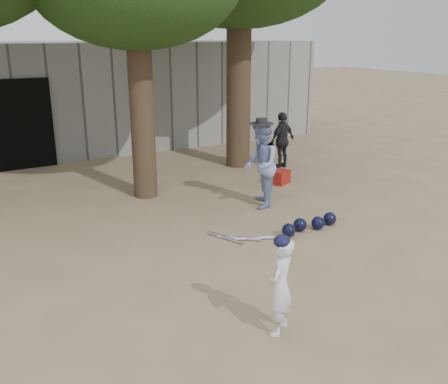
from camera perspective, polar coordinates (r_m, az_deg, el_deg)
ground at (r=6.75m, az=-0.09°, el=-10.74°), size 70.00×70.00×0.00m
boy_player at (r=5.58m, az=6.47°, el=-10.71°), size 0.49×0.46×1.13m
spectator_blue at (r=9.53m, az=4.20°, el=3.08°), size 0.95×1.01×1.65m
spectator_dark at (r=12.52m, az=6.67°, el=5.90°), size 0.87×0.53×1.39m
red_bag at (r=11.25m, az=6.43°, el=1.71°), size 0.51×0.46×0.30m
back_building at (r=15.84m, az=-19.69°, el=10.39°), size 16.00×5.24×3.00m
helmet_row at (r=8.64m, az=9.74°, el=-3.63°), size 1.19×0.33×0.23m
bat_pile at (r=8.17m, az=1.72°, el=-5.28°), size 0.86×0.75×0.06m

